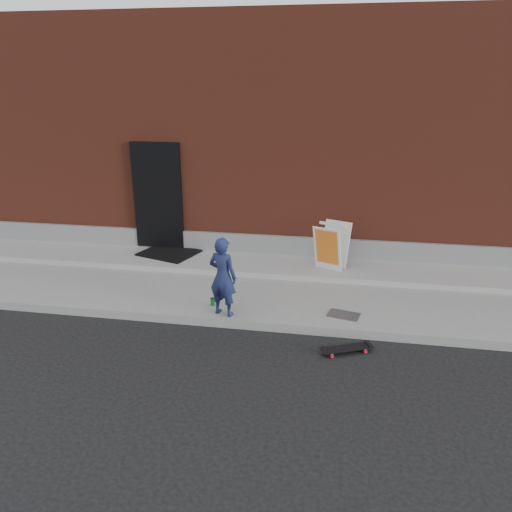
% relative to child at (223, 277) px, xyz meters
% --- Properties ---
extents(ground, '(80.00, 80.00, 0.00)m').
position_rel_child_xyz_m(ground, '(0.55, -0.20, -0.80)').
color(ground, black).
rests_on(ground, ground).
extents(sidewalk, '(20.00, 3.00, 0.15)m').
position_rel_child_xyz_m(sidewalk, '(0.55, 1.30, -0.73)').
color(sidewalk, slate).
rests_on(sidewalk, ground).
extents(apron, '(20.00, 1.20, 0.10)m').
position_rel_child_xyz_m(apron, '(0.55, 2.20, -0.60)').
color(apron, gray).
rests_on(apron, sidewalk).
extents(building, '(20.00, 8.10, 5.00)m').
position_rel_child_xyz_m(building, '(0.55, 6.79, 1.70)').
color(building, maroon).
rests_on(building, ground).
extents(child, '(0.55, 0.44, 1.30)m').
position_rel_child_xyz_m(child, '(0.00, 0.00, 0.00)').
color(child, '#1B234C').
rests_on(child, sidewalk).
extents(skateboard, '(0.76, 0.48, 0.08)m').
position_rel_child_xyz_m(skateboard, '(1.98, -0.63, -0.73)').
color(skateboard, red).
rests_on(skateboard, ground).
extents(pizza_sign, '(0.75, 0.80, 0.90)m').
position_rel_child_xyz_m(pizza_sign, '(1.64, 2.12, -0.10)').
color(pizza_sign, white).
rests_on(pizza_sign, apron).
extents(soda_can, '(0.08, 0.08, 0.13)m').
position_rel_child_xyz_m(soda_can, '(-0.26, 0.28, -0.58)').
color(soda_can, '#1B872F').
rests_on(soda_can, sidewalk).
extents(doormat, '(1.34, 1.20, 0.03)m').
position_rel_child_xyz_m(doormat, '(-1.75, 2.40, -0.54)').
color(doormat, black).
rests_on(doormat, apron).
extents(utility_plate, '(0.56, 0.43, 0.01)m').
position_rel_child_xyz_m(utility_plate, '(1.92, 0.28, -0.64)').
color(utility_plate, '#5B5C61').
rests_on(utility_plate, sidewalk).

